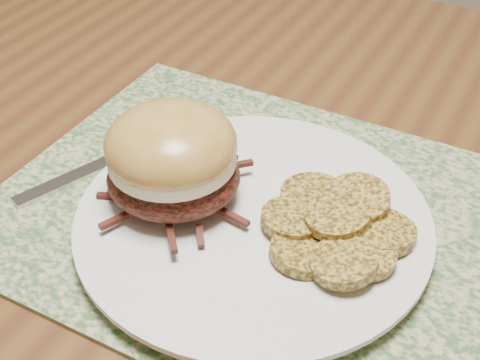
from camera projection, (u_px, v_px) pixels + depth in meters
name	position (u px, v px, depth m)	size (l,w,h in m)	color
dining_table	(145.00, 212.00, 0.67)	(1.50, 0.90, 0.75)	brown
placemat	(276.00, 219.00, 0.54)	(0.45, 0.33, 0.00)	#3A6031
dinner_plate	(253.00, 223.00, 0.52)	(0.26, 0.26, 0.02)	silver
pork_sandwich	(172.00, 158.00, 0.51)	(0.13, 0.13, 0.08)	black
roasted_potatoes	(337.00, 226.00, 0.49)	(0.13, 0.14, 0.03)	#AA8832
fork	(108.00, 162.00, 0.59)	(0.08, 0.17, 0.00)	silver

